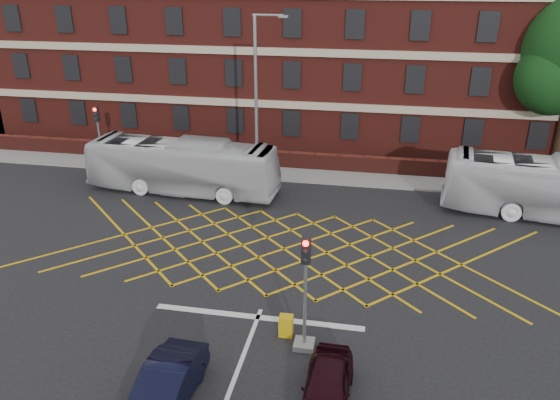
% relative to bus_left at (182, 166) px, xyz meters
% --- Properties ---
extents(ground, '(120.00, 120.00, 0.00)m').
position_rel_bus_left_xyz_m(ground, '(7.04, -7.93, -1.56)').
color(ground, black).
rests_on(ground, ground).
extents(victorian_building, '(51.00, 12.17, 20.40)m').
position_rel_bus_left_xyz_m(victorian_building, '(7.29, 14.07, 6.27)').
color(victorian_building, maroon).
rests_on(victorian_building, ground).
extents(boundary_wall, '(56.00, 0.50, 1.10)m').
position_rel_bus_left_xyz_m(boundary_wall, '(7.04, 5.07, -1.01)').
color(boundary_wall, '#501A15').
rests_on(boundary_wall, ground).
extents(far_pavement, '(60.00, 3.00, 0.12)m').
position_rel_bus_left_xyz_m(far_pavement, '(7.04, 4.07, -1.50)').
color(far_pavement, slate).
rests_on(far_pavement, ground).
extents(box_junction_hatching, '(8.22, 8.22, 0.02)m').
position_rel_bus_left_xyz_m(box_junction_hatching, '(7.04, -5.93, -1.55)').
color(box_junction_hatching, '#CC990C').
rests_on(box_junction_hatching, ground).
extents(stop_line, '(8.00, 0.30, 0.02)m').
position_rel_bus_left_xyz_m(stop_line, '(7.04, -11.43, -1.55)').
color(stop_line, silver).
rests_on(stop_line, ground).
extents(bus_left, '(11.37, 3.43, 3.12)m').
position_rel_bus_left_xyz_m(bus_left, '(0.00, 0.00, 0.00)').
color(bus_left, silver).
rests_on(bus_left, ground).
extents(bus_right, '(11.82, 4.06, 3.23)m').
position_rel_bus_left_xyz_m(bus_right, '(20.39, 0.16, 0.05)').
color(bus_right, silver).
rests_on(bus_right, ground).
extents(car_navy, '(1.56, 4.07, 1.32)m').
position_rel_bus_left_xyz_m(car_navy, '(5.32, -16.31, -0.90)').
color(car_navy, black).
rests_on(car_navy, ground).
extents(car_maroon, '(1.50, 3.59, 1.21)m').
position_rel_bus_left_xyz_m(car_maroon, '(10.05, -15.28, -0.95)').
color(car_maroon, black).
rests_on(car_maroon, ground).
extents(traffic_light_near, '(0.70, 0.70, 4.27)m').
position_rel_bus_left_xyz_m(traffic_light_near, '(9.00, -12.81, 0.20)').
color(traffic_light_near, slate).
rests_on(traffic_light_near, ground).
extents(traffic_light_far, '(0.70, 0.70, 4.27)m').
position_rel_bus_left_xyz_m(traffic_light_far, '(-6.15, 2.10, 0.20)').
color(traffic_light_far, slate).
rests_on(traffic_light_far, ground).
extents(street_lamp, '(2.25, 1.00, 9.92)m').
position_rel_bus_left_xyz_m(street_lamp, '(4.33, 0.75, 1.94)').
color(street_lamp, slate).
rests_on(street_lamp, ground).
extents(direction_signs, '(1.10, 0.16, 2.20)m').
position_rel_bus_left_xyz_m(direction_signs, '(-4.90, 3.60, -0.18)').
color(direction_signs, gray).
rests_on(direction_signs, ground).
extents(utility_cabinet, '(0.48, 0.37, 0.81)m').
position_rel_bus_left_xyz_m(utility_cabinet, '(8.27, -12.29, -1.16)').
color(utility_cabinet, '#C79D0B').
rests_on(utility_cabinet, ground).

